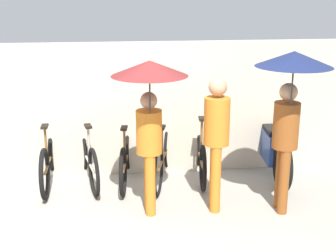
{
  "coord_description": "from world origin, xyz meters",
  "views": [
    {
      "loc": [
        -0.13,
        -4.7,
        2.77
      ],
      "look_at": [
        0.56,
        1.23,
        1.0
      ],
      "focal_mm": 50.0,
      "sensor_mm": 36.0,
      "label": 1
    }
  ],
  "objects_px": {
    "parked_bicycle_1": "(88,159)",
    "pedestrian_leading": "(149,99)",
    "motorcycle": "(272,148)",
    "pedestrian_center": "(216,134)",
    "pedestrian_trailing": "(290,92)",
    "parked_bicycle_4": "(200,155)",
    "parked_bicycle_3": "(164,155)",
    "parked_bicycle_0": "(49,160)",
    "parked_bicycle_2": "(126,158)"
  },
  "relations": [
    {
      "from": "parked_bicycle_3",
      "to": "parked_bicycle_4",
      "type": "bearing_deg",
      "value": -72.26
    },
    {
      "from": "parked_bicycle_1",
      "to": "pedestrian_leading",
      "type": "xyz_separation_m",
      "value": [
        0.83,
        -1.14,
        1.15
      ]
    },
    {
      "from": "pedestrian_leading",
      "to": "motorcycle",
      "type": "distance_m",
      "value": 2.53
    },
    {
      "from": "parked_bicycle_4",
      "to": "pedestrian_leading",
      "type": "xyz_separation_m",
      "value": [
        -0.84,
        -1.14,
        1.15
      ]
    },
    {
      "from": "parked_bicycle_0",
      "to": "pedestrian_trailing",
      "type": "distance_m",
      "value": 3.53
    },
    {
      "from": "parked_bicycle_4",
      "to": "motorcycle",
      "type": "distance_m",
      "value": 1.12
    },
    {
      "from": "parked_bicycle_3",
      "to": "motorcycle",
      "type": "distance_m",
      "value": 1.67
    },
    {
      "from": "parked_bicycle_2",
      "to": "pedestrian_trailing",
      "type": "bearing_deg",
      "value": -116.59
    },
    {
      "from": "parked_bicycle_0",
      "to": "pedestrian_trailing",
      "type": "relative_size",
      "value": 0.83
    },
    {
      "from": "pedestrian_leading",
      "to": "parked_bicycle_3",
      "type": "bearing_deg",
      "value": -105.87
    },
    {
      "from": "pedestrian_leading",
      "to": "parked_bicycle_2",
      "type": "bearing_deg",
      "value": -77.73
    },
    {
      "from": "parked_bicycle_1",
      "to": "pedestrian_trailing",
      "type": "height_order",
      "value": "pedestrian_trailing"
    },
    {
      "from": "parked_bicycle_0",
      "to": "pedestrian_center",
      "type": "relative_size",
      "value": 0.99
    },
    {
      "from": "parked_bicycle_2",
      "to": "parked_bicycle_4",
      "type": "relative_size",
      "value": 1.03
    },
    {
      "from": "parked_bicycle_0",
      "to": "parked_bicycle_1",
      "type": "height_order",
      "value": "parked_bicycle_0"
    },
    {
      "from": "pedestrian_trailing",
      "to": "motorcycle",
      "type": "height_order",
      "value": "pedestrian_trailing"
    },
    {
      "from": "pedestrian_leading",
      "to": "parked_bicycle_0",
      "type": "bearing_deg",
      "value": -40.93
    },
    {
      "from": "parked_bicycle_0",
      "to": "motorcycle",
      "type": "bearing_deg",
      "value": -90.11
    },
    {
      "from": "parked_bicycle_3",
      "to": "pedestrian_center",
      "type": "relative_size",
      "value": 1.01
    },
    {
      "from": "parked_bicycle_4",
      "to": "pedestrian_center",
      "type": "relative_size",
      "value": 0.93
    },
    {
      "from": "parked_bicycle_0",
      "to": "parked_bicycle_3",
      "type": "distance_m",
      "value": 1.67
    },
    {
      "from": "parked_bicycle_4",
      "to": "motorcycle",
      "type": "relative_size",
      "value": 0.79
    },
    {
      "from": "pedestrian_leading",
      "to": "motorcycle",
      "type": "bearing_deg",
      "value": -150.61
    },
    {
      "from": "parked_bicycle_1",
      "to": "parked_bicycle_3",
      "type": "bearing_deg",
      "value": -103.89
    },
    {
      "from": "pedestrian_center",
      "to": "pedestrian_trailing",
      "type": "height_order",
      "value": "pedestrian_trailing"
    },
    {
      "from": "parked_bicycle_1",
      "to": "motorcycle",
      "type": "distance_m",
      "value": 2.79
    },
    {
      "from": "parked_bicycle_3",
      "to": "pedestrian_trailing",
      "type": "relative_size",
      "value": 0.85
    },
    {
      "from": "parked_bicycle_0",
      "to": "pedestrian_leading",
      "type": "bearing_deg",
      "value": -130.02
    },
    {
      "from": "parked_bicycle_3",
      "to": "parked_bicycle_0",
      "type": "bearing_deg",
      "value": 102.6
    },
    {
      "from": "parked_bicycle_2",
      "to": "pedestrian_center",
      "type": "bearing_deg",
      "value": -126.79
    },
    {
      "from": "parked_bicycle_2",
      "to": "parked_bicycle_4",
      "type": "bearing_deg",
      "value": -82.2
    },
    {
      "from": "parked_bicycle_0",
      "to": "pedestrian_trailing",
      "type": "xyz_separation_m",
      "value": [
        3.05,
        -1.29,
        1.21
      ]
    },
    {
      "from": "parked_bicycle_2",
      "to": "parked_bicycle_3",
      "type": "distance_m",
      "value": 0.56
    },
    {
      "from": "parked_bicycle_1",
      "to": "parked_bicycle_4",
      "type": "bearing_deg",
      "value": -101.96
    },
    {
      "from": "parked_bicycle_4",
      "to": "pedestrian_trailing",
      "type": "height_order",
      "value": "pedestrian_trailing"
    },
    {
      "from": "parked_bicycle_1",
      "to": "pedestrian_center",
      "type": "bearing_deg",
      "value": -134.62
    },
    {
      "from": "pedestrian_leading",
      "to": "pedestrian_center",
      "type": "height_order",
      "value": "pedestrian_leading"
    },
    {
      "from": "parked_bicycle_0",
      "to": "pedestrian_leading",
      "type": "distance_m",
      "value": 2.13
    },
    {
      "from": "parked_bicycle_4",
      "to": "pedestrian_center",
      "type": "xyz_separation_m",
      "value": [
        -0.0,
        -1.07,
        0.67
      ]
    },
    {
      "from": "parked_bicycle_2",
      "to": "parked_bicycle_4",
      "type": "xyz_separation_m",
      "value": [
        1.11,
        0.03,
        -0.0
      ]
    },
    {
      "from": "parked_bicycle_1",
      "to": "pedestrian_center",
      "type": "height_order",
      "value": "pedestrian_center"
    },
    {
      "from": "parked_bicycle_1",
      "to": "parked_bicycle_3",
      "type": "height_order",
      "value": "parked_bicycle_3"
    },
    {
      "from": "parked_bicycle_4",
      "to": "pedestrian_trailing",
      "type": "distance_m",
      "value": 1.96
    },
    {
      "from": "parked_bicycle_1",
      "to": "pedestrian_center",
      "type": "relative_size",
      "value": 0.96
    },
    {
      "from": "parked_bicycle_1",
      "to": "parked_bicycle_4",
      "type": "distance_m",
      "value": 1.67
    },
    {
      "from": "pedestrian_center",
      "to": "motorcycle",
      "type": "distance_m",
      "value": 1.67
    },
    {
      "from": "pedestrian_center",
      "to": "pedestrian_trailing",
      "type": "bearing_deg",
      "value": 173.2
    },
    {
      "from": "parked_bicycle_0",
      "to": "pedestrian_trailing",
      "type": "height_order",
      "value": "pedestrian_trailing"
    },
    {
      "from": "parked_bicycle_2",
      "to": "pedestrian_leading",
      "type": "distance_m",
      "value": 1.63
    },
    {
      "from": "parked_bicycle_1",
      "to": "parked_bicycle_2",
      "type": "bearing_deg",
      "value": -104.72
    }
  ]
}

